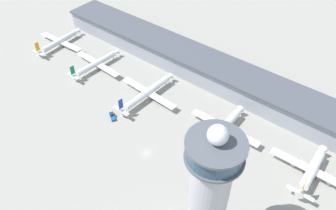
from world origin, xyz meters
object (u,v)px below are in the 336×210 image
Objects in this scene: airplane_gate_bravo at (96,64)px; airplane_gate_delta at (224,127)px; airplane_gate_alpha at (60,41)px; airplane_gate_charlie at (147,93)px; airplane_gate_echo at (312,170)px; service_truck_baggage at (215,207)px; control_tower at (209,191)px; service_truck_catering at (112,116)px.

airplane_gate_delta reaches higher than airplane_gate_bravo.
airplane_gate_charlie reaches higher than airplane_gate_alpha.
airplane_gate_echo reaches higher than airplane_gate_delta.
service_truck_baggage is (156.70, -39.26, -2.77)m from airplane_gate_alpha.
airplane_gate_charlie is 78.99m from service_truck_baggage.
control_tower is at bearing -81.10° from service_truck_baggage.
airplane_gate_alpha is 86.43m from airplane_gate_charlie.
airplane_gate_charlie is 1.08× the size of airplane_gate_delta.
airplane_gate_alpha is 0.91× the size of airplane_gate_charlie.
control_tower is 64.59m from airplane_gate_echo.
service_truck_catering is (-4.68, -24.51, -3.33)m from airplane_gate_charlie.
airplane_gate_alpha is 182.57m from airplane_gate_echo.
airplane_gate_charlie is (-72.30, 48.31, -26.66)m from control_tower.
control_tower reaches higher than airplane_gate_echo.
airplane_gate_echo is (141.60, 4.33, 0.72)m from airplane_gate_bravo.
service_truck_catering is 75.86m from service_truck_baggage.
service_truck_baggage is (70.34, -35.79, -3.22)m from airplane_gate_charlie.
control_tower is 62.81m from airplane_gate_delta.
airplane_gate_delta is at bearing -177.97° from airplane_gate_echo.
airplane_gate_bravo is at bearing 157.12° from control_tower.
airplane_gate_echo is (182.56, 2.21, 0.95)m from airplane_gate_alpha.
service_truck_baggage is (-1.96, 12.52, -29.89)m from control_tower.
control_tower is 1.56× the size of airplane_gate_echo.
service_truck_catering is at bearing 171.45° from service_truck_baggage.
airplane_gate_charlie is 1.07× the size of airplane_gate_echo.
airplane_gate_bravo is at bearing -178.39° from airplane_gate_delta.
airplane_gate_bravo is 5.68× the size of service_truck_catering.
airplane_gate_echo is at bearing 66.12° from control_tower.
airplane_gate_charlie is (45.39, -1.36, 0.23)m from airplane_gate_bravo.
airplane_gate_echo is at bearing 0.69° from airplane_gate_alpha.
service_truck_baggage is at bearing -17.79° from airplane_gate_bravo.
airplane_gate_alpha is 5.71× the size of service_truck_catering.
service_truck_baggage is at bearing -121.95° from airplane_gate_echo.
control_tower is 32.46m from service_truck_baggage.
airplane_gate_echo is at bearing 16.66° from service_truck_catering.
airplane_gate_bravo is (-117.70, 49.67, -26.89)m from control_tower.
airplane_gate_charlie is at bearing 153.03° from service_truck_baggage.
airplane_gate_delta is (-22.33, 52.35, -26.57)m from control_tower.
airplane_gate_delta is at bearing 113.10° from control_tower.
airplane_gate_charlie is at bearing 79.19° from service_truck_catering.
airplane_gate_delta is 4.86× the size of service_truck_baggage.
airplane_gate_echo reaches higher than service_truck_catering.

